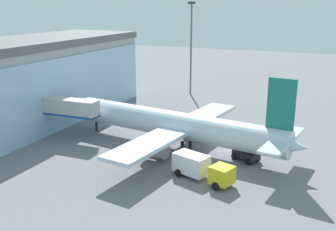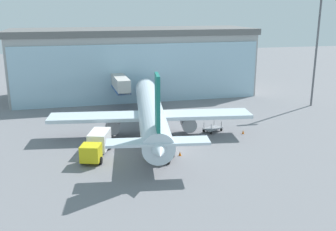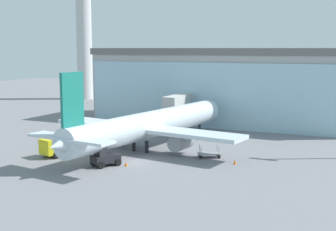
{
  "view_description": "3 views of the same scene",
  "coord_description": "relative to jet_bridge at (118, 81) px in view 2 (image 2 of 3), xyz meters",
  "views": [
    {
      "loc": [
        -48.28,
        -13.1,
        19.08
      ],
      "look_at": [
        0.45,
        8.98,
        3.86
      ],
      "focal_mm": 42.0,
      "sensor_mm": 36.0,
      "label": 1
    },
    {
      "loc": [
        -11.5,
        -46.13,
        17.7
      ],
      "look_at": [
        1.11,
        8.07,
        2.36
      ],
      "focal_mm": 42.0,
      "sensor_mm": 36.0,
      "label": 2
    },
    {
      "loc": [
        27.61,
        -47.88,
        13.66
      ],
      "look_at": [
        0.41,
        8.83,
        4.55
      ],
      "focal_mm": 50.0,
      "sensor_mm": 36.0,
      "label": 3
    }
  ],
  "objects": [
    {
      "name": "safety_cone_wingtip",
      "position": [
        15.72,
        -21.41,
        -4.28
      ],
      "size": [
        0.36,
        0.36,
        0.55
      ],
      "primitive_type": "cone",
      "color": "orange",
      "rests_on": "ground"
    },
    {
      "name": "baggage_cart",
      "position": [
        11.74,
        -19.47,
        -4.06
      ],
      "size": [
        3.22,
        2.76,
        1.5
      ],
      "rotation": [
        0.0,
        0.0,
        3.65
      ],
      "color": "gray",
      "rests_on": "ground"
    },
    {
      "name": "apron_light_mast",
      "position": [
        35.07,
        -8.34,
        6.99
      ],
      "size": [
        3.2,
        0.4,
        19.58
      ],
      "color": "#59595E",
      "rests_on": "ground"
    },
    {
      "name": "airplane",
      "position": [
        2.65,
        -18.51,
        -1.23
      ],
      "size": [
        28.52,
        36.42,
        11.09
      ],
      "rotation": [
        0.0,
        0.0,
        1.44
      ],
      "color": "silver",
      "rests_on": "ground"
    },
    {
      "name": "ground",
      "position": [
        4.32,
        -25.64,
        -4.56
      ],
      "size": [
        240.0,
        240.0,
        0.0
      ],
      "primitive_type": "plane",
      "color": "slate"
    },
    {
      "name": "jet_bridge",
      "position": [
        0.0,
        0.0,
        0.0
      ],
      "size": [
        2.87,
        15.0,
        5.93
      ],
      "rotation": [
        0.0,
        0.0,
        1.61
      ],
      "color": "beige",
      "rests_on": "ground"
    },
    {
      "name": "pushback_tug",
      "position": [
        2.23,
        -28.72,
        -3.58
      ],
      "size": [
        3.29,
        3.68,
        2.3
      ],
      "rotation": [
        0.0,
        0.0,
        1.1
      ],
      "color": "black",
      "rests_on": "ground"
    },
    {
      "name": "catering_truck",
      "position": [
        -5.38,
        -25.29,
        -3.09
      ],
      "size": [
        4.25,
        7.62,
        2.65
      ],
      "rotation": [
        0.0,
        0.0,
        4.41
      ],
      "color": "yellow",
      "rests_on": "ground"
    },
    {
      "name": "safety_cone_nose",
      "position": [
        4.57,
        -27.78,
        -4.28
      ],
      "size": [
        0.36,
        0.36,
        0.55
      ],
      "primitive_type": "cone",
      "color": "orange",
      "rests_on": "ground"
    },
    {
      "name": "terminal_building",
      "position": [
        4.32,
        8.52,
        2.26
      ],
      "size": [
        49.04,
        16.38,
        13.64
      ],
      "rotation": [
        0.0,
        0.0,
        0.02
      ],
      "color": "#A3A3A3",
      "rests_on": "ground"
    }
  ]
}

